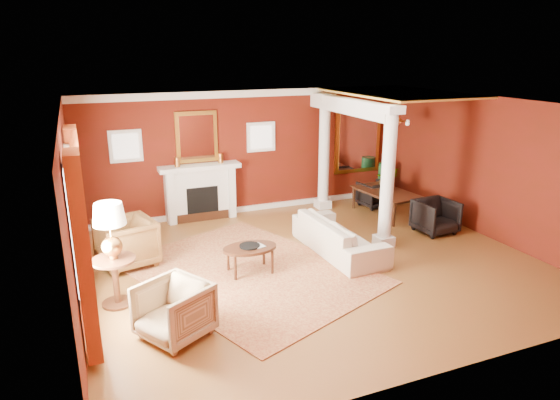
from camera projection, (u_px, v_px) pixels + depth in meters
name	position (u px, v px, depth m)	size (l,w,h in m)	color
ground	(314.00, 264.00, 9.19)	(8.00, 8.00, 0.00)	brown
room_shell	(317.00, 157.00, 8.61)	(8.04, 7.04, 2.92)	#5B140C
fireplace	(201.00, 192.00, 11.47)	(1.85, 0.42, 1.29)	white
overmantel_mirror	(197.00, 137.00, 11.23)	(0.95, 0.07, 1.15)	gold
flank_window_left	(126.00, 146.00, 10.70)	(0.70, 0.07, 0.70)	white
flank_window_right	(261.00, 137.00, 11.83)	(0.70, 0.07, 0.70)	white
left_window	(80.00, 230.00, 6.83)	(0.21, 2.55, 2.60)	white
column_front	(388.00, 177.00, 9.66)	(0.36, 0.36, 2.80)	white
column_back	(324.00, 151.00, 12.05)	(0.36, 0.36, 2.80)	white
header_beam	(349.00, 106.00, 10.73)	(0.30, 3.20, 0.32)	white
amber_ceiling	(399.00, 93.00, 10.94)	(2.30, 3.40, 0.04)	gold
dining_mirror	(358.00, 140.00, 12.85)	(1.30, 0.07, 1.70)	gold
chandelier	(397.00, 121.00, 11.19)	(0.60, 0.62, 0.75)	#BE803B
crown_trim	(250.00, 93.00, 11.44)	(8.00, 0.08, 0.16)	white
base_trim	(252.00, 208.00, 12.24)	(8.00, 0.08, 0.12)	white
rug	(249.00, 272.00, 8.85)	(3.20, 4.27, 0.02)	maroon
sofa	(339.00, 230.00, 9.61)	(2.32, 0.68, 0.91)	beige
armchair_leopard	(126.00, 241.00, 9.00)	(0.94, 0.88, 0.97)	black
armchair_stripe	(174.00, 308.00, 6.75)	(0.84, 0.79, 0.87)	tan
coffee_table	(250.00, 249.00, 8.72)	(0.97, 0.97, 0.49)	black
coffee_book	(254.00, 241.00, 8.64)	(0.18, 0.02, 0.25)	black
side_table	(111.00, 236.00, 7.42)	(0.66, 0.66, 1.64)	black
dining_table	(387.00, 196.00, 11.81)	(1.66, 0.58, 0.93)	black
dining_chair_near	(436.00, 215.00, 10.66)	(0.77, 0.72, 0.80)	black
dining_chair_far	(374.00, 193.00, 12.46)	(0.68, 0.63, 0.70)	black
green_urn	(385.00, 185.00, 13.01)	(0.41, 0.41, 0.99)	#143F20
potted_plant	(388.00, 168.00, 11.62)	(0.50, 0.56, 0.44)	#26591E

